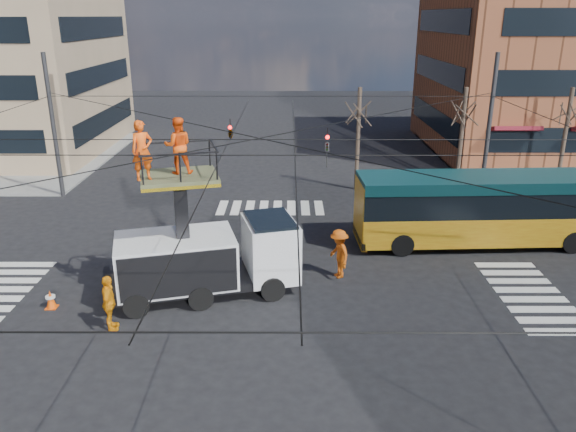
# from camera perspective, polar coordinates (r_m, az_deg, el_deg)

# --- Properties ---
(ground) EXTENTS (120.00, 120.00, 0.00)m
(ground) POSITION_cam_1_polar(r_m,az_deg,el_deg) (21.14, -2.66, -7.96)
(ground) COLOR black
(ground) RESTS_ON ground
(sidewalk_ne) EXTENTS (18.00, 18.00, 0.12)m
(sidewalk_ne) POSITION_cam_1_polar(r_m,az_deg,el_deg) (45.50, 26.32, 5.27)
(sidewalk_ne) COLOR slate
(sidewalk_ne) RESTS_ON ground
(crosswalks) EXTENTS (22.40, 22.40, 0.02)m
(crosswalks) POSITION_cam_1_polar(r_m,az_deg,el_deg) (21.14, -2.66, -7.93)
(crosswalks) COLOR silver
(crosswalks) RESTS_ON ground
(building_ne) EXTENTS (20.06, 16.06, 14.00)m
(building_ne) POSITION_cam_1_polar(r_m,az_deg,el_deg) (47.63, 27.16, 14.25)
(building_ne) COLOR brown
(building_ne) RESTS_ON ground
(overhead_network) EXTENTS (24.24, 24.24, 8.00)m
(overhead_network) POSITION_cam_1_polar(r_m,az_deg,el_deg) (19.92, -3.01, 3.59)
(overhead_network) COLOR #2D2D30
(overhead_network) RESTS_ON ground
(tree_a) EXTENTS (2.00, 2.00, 6.00)m
(tree_a) POSITION_cam_1_polar(r_m,az_deg,el_deg) (32.86, 7.23, 10.47)
(tree_a) COLOR #382B21
(tree_a) RESTS_ON ground
(tree_b) EXTENTS (2.00, 2.00, 6.00)m
(tree_b) POSITION_cam_1_polar(r_m,az_deg,el_deg) (34.11, 17.44, 10.07)
(tree_b) COLOR #382B21
(tree_b) RESTS_ON ground
(tree_c) EXTENTS (2.00, 2.00, 6.00)m
(tree_c) POSITION_cam_1_polar(r_m,az_deg,el_deg) (36.32, 26.64, 9.44)
(tree_c) COLOR #382B21
(tree_c) RESTS_ON ground
(utility_truck) EXTENTS (7.36, 4.06, 6.62)m
(utility_truck) POSITION_cam_1_polar(r_m,az_deg,el_deg) (20.56, -8.40, -2.44)
(utility_truck) COLOR black
(utility_truck) RESTS_ON ground
(city_bus) EXTENTS (11.72, 3.12, 3.20)m
(city_bus) POSITION_cam_1_polar(r_m,az_deg,el_deg) (26.55, 19.60, 0.79)
(city_bus) COLOR orange
(city_bus) RESTS_ON ground
(traffic_cone) EXTENTS (0.36, 0.36, 0.67)m
(traffic_cone) POSITION_cam_1_polar(r_m,az_deg,el_deg) (21.76, -22.97, -7.79)
(traffic_cone) COLOR #E94C09
(traffic_cone) RESTS_ON ground
(worker_ground) EXTENTS (0.67, 1.19, 1.92)m
(worker_ground) POSITION_cam_1_polar(r_m,az_deg,el_deg) (19.41, -17.72, -8.43)
(worker_ground) COLOR orange
(worker_ground) RESTS_ON ground
(flagger) EXTENTS (1.13, 1.46, 1.99)m
(flagger) POSITION_cam_1_polar(r_m,az_deg,el_deg) (22.15, 5.19, -3.83)
(flagger) COLOR #DC550D
(flagger) RESTS_ON ground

